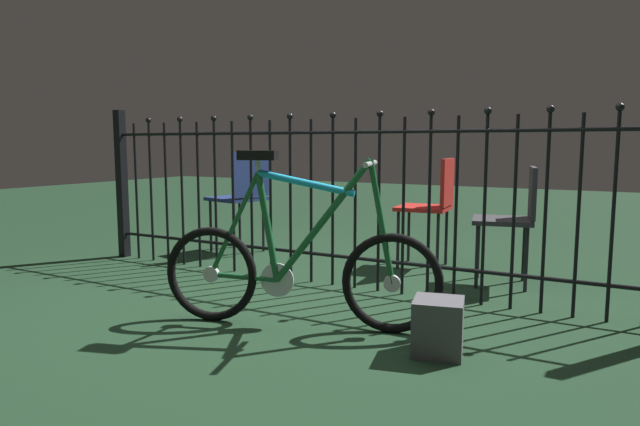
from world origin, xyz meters
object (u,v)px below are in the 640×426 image
object	(u,v)px
bicycle	(298,266)
chair_red	(433,201)
chair_navy	(242,191)
chair_charcoal	(514,213)
display_crate	(438,327)

from	to	relation	value
bicycle	chair_red	distance (m)	1.74
chair_navy	chair_red	size ratio (longest dim) A/B	1.05
bicycle	chair_red	xyz separation A→B (m)	(0.17, 1.72, 0.20)
chair_charcoal	display_crate	world-z (taller)	chair_charcoal
bicycle	display_crate	distance (m)	0.78
chair_navy	chair_red	world-z (taller)	chair_navy
chair_navy	display_crate	xyz separation A→B (m)	(2.23, -1.52, -0.42)
chair_charcoal	chair_red	bearing A→B (deg)	156.95
bicycle	chair_navy	size ratio (longest dim) A/B	1.61
chair_charcoal	chair_red	size ratio (longest dim) A/B	0.95
chair_navy	chair_charcoal	xyz separation A→B (m)	(2.29, -0.05, -0.05)
bicycle	chair_navy	bearing A→B (deg)	134.62
chair_red	chair_charcoal	bearing A→B (deg)	-23.05
display_crate	bicycle	bearing A→B (deg)	178.23
display_crate	chair_charcoal	bearing A→B (deg)	87.72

